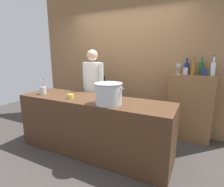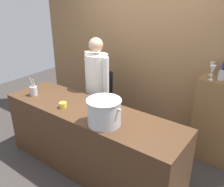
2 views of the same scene
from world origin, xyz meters
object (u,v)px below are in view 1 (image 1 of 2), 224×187
stockpot_large (108,94)px  spice_tin_silver (186,71)px  wine_bottle_clear (213,68)px  utensil_crock (43,90)px  wine_bottle_green (201,68)px  wine_glass_wide (177,67)px  wine_glass_short (179,67)px  wine_bottle_amber (193,68)px  wine_bottle_cobalt (186,68)px  chef (93,86)px  spice_tin_navy (204,72)px  butter_jar (71,96)px

stockpot_large → spice_tin_silver: (0.86, 1.32, 0.23)m
wine_bottle_clear → utensil_crock: bearing=-152.9°
wine_bottle_green → wine_glass_wide: wine_bottle_green is taller
stockpot_large → wine_glass_short: wine_glass_short is taller
stockpot_large → utensil_crock: 1.29m
wine_bottle_amber → utensil_crock: bearing=-150.6°
wine_bottle_cobalt → wine_glass_wide: size_ratio=1.58×
chef → wine_glass_short: (1.51, 0.46, 0.39)m
wine_glass_wide → spice_tin_navy: (0.45, -0.12, -0.07)m
utensil_crock → wine_bottle_cobalt: 2.59m
spice_tin_silver → spice_tin_navy: size_ratio=1.03×
wine_bottle_cobalt → wine_bottle_amber: size_ratio=0.94×
butter_jar → wine_bottle_amber: size_ratio=0.31×
utensil_crock → wine_bottle_clear: wine_bottle_clear is taller
stockpot_large → wine_bottle_cobalt: 1.69m
wine_glass_wide → spice_tin_navy: bearing=-15.2°
butter_jar → spice_tin_navy: size_ratio=0.80×
wine_bottle_cobalt → wine_glass_short: bearing=-118.3°
spice_tin_navy → chef: bearing=-164.4°
wine_glass_short → spice_tin_silver: size_ratio=1.60×
wine_glass_short → spice_tin_silver: wine_glass_short is taller
stockpot_large → wine_bottle_clear: 1.88m
wine_bottle_cobalt → spice_tin_navy: bearing=-23.0°
chef → stockpot_large: 1.08m
utensil_crock → wine_glass_short: size_ratio=1.51×
wine_bottle_clear → wine_glass_wide: 0.59m
chef → butter_jar: 0.78m
chef → butter_jar: size_ratio=17.61×
wine_bottle_amber → spice_tin_navy: wine_bottle_amber is taller
chef → wine_bottle_green: (1.85, 0.62, 0.37)m
stockpot_large → utensil_crock: stockpot_large is taller
stockpot_large → spice_tin_silver: size_ratio=3.66×
wine_bottle_clear → spice_tin_navy: wine_bottle_clear is taller
wine_bottle_green → spice_tin_navy: wine_bottle_green is taller
utensil_crock → spice_tin_navy: 2.77m
stockpot_large → wine_bottle_amber: size_ratio=1.46×
utensil_crock → spice_tin_silver: (2.15, 1.29, 0.31)m
chef → utensil_crock: chef is taller
wine_bottle_green → spice_tin_silver: wine_bottle_green is taller
stockpot_large → wine_glass_short: size_ratio=2.28×
wine_bottle_amber → wine_glass_short: bearing=-164.0°
wine_bottle_cobalt → wine_bottle_clear: 0.43m
chef → wine_glass_short: 1.62m
wine_glass_wide → spice_tin_navy: wine_glass_wide is taller
chef → wine_bottle_clear: (2.03, 0.56, 0.38)m
wine_glass_wide → wine_bottle_clear: bearing=-8.6°
wine_bottle_cobalt → wine_bottle_clear: wine_bottle_clear is taller
utensil_crock → wine_bottle_clear: 2.91m
wine_bottle_cobalt → spice_tin_navy: 0.32m
spice_tin_silver → wine_glass_short: bearing=-143.7°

